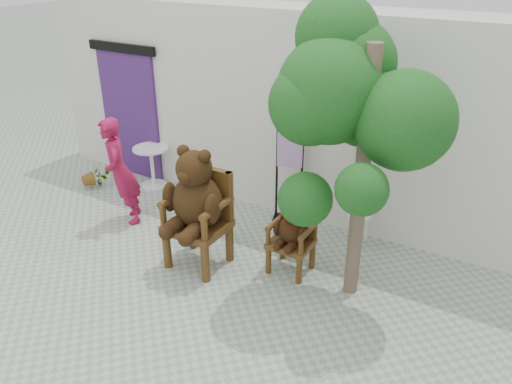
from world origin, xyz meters
TOP-DOWN VIEW (x-y plane):
  - ground_plane at (0.00, 0.00)m, footprint 60.00×60.00m
  - back_wall at (0.00, 3.10)m, footprint 9.00×1.00m
  - doorway at (-3.00, 2.58)m, footprint 1.40×0.11m
  - chair_big at (-0.30, 0.83)m, footprint 0.79×0.85m
  - chair_small at (0.80, 1.30)m, footprint 0.52×0.52m
  - person at (-1.93, 1.18)m, footprint 0.69×0.69m
  - cafe_table at (-2.38, 2.32)m, footprint 0.60×0.60m
  - display_stand at (0.22, 2.35)m, footprint 0.54×0.48m
  - stool_bucket at (1.31, 2.35)m, footprint 0.32×0.32m
  - tree at (1.38, 1.30)m, footprint 1.87×1.64m
  - potted_plant at (-3.18, 1.77)m, footprint 0.48×0.45m

SIDE VIEW (x-z plane):
  - ground_plane at x=0.00m, z-range 0.00..0.00m
  - potted_plant at x=-3.18m, z-range 0.00..0.42m
  - cafe_table at x=-2.38m, z-range 0.09..0.79m
  - chair_small at x=0.80m, z-range 0.08..1.05m
  - display_stand at x=0.22m, z-range -0.17..1.34m
  - stool_bucket at x=1.31m, z-range -0.08..1.37m
  - person at x=-1.93m, z-range 0.00..1.61m
  - chair_big at x=-0.30m, z-range 0.10..1.72m
  - doorway at x=-3.00m, z-range 0.00..2.33m
  - back_wall at x=0.00m, z-range 0.00..3.00m
  - tree at x=1.38m, z-range 0.68..4.03m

